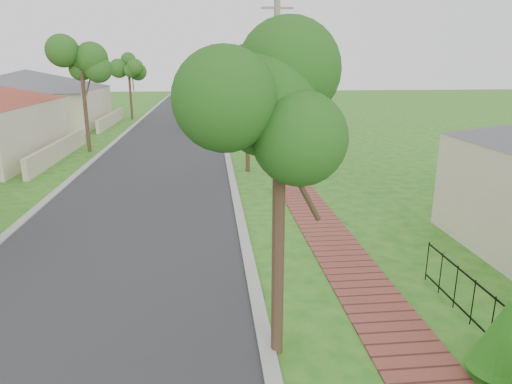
{
  "coord_description": "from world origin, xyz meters",
  "views": [
    {
      "loc": [
        -0.29,
        -5.76,
        5.18
      ],
      "look_at": [
        1.0,
        7.04,
        1.5
      ],
      "focal_mm": 32.0,
      "sensor_mm": 36.0,
      "label": 1
    }
  ],
  "objects_px": {
    "near_tree": "(280,120)",
    "utility_pole": "(276,99)",
    "parked_car_white": "(208,117)",
    "parked_car_red": "(201,118)"
  },
  "relations": [
    {
      "from": "near_tree",
      "to": "utility_pole",
      "type": "relative_size",
      "value": 0.72
    },
    {
      "from": "parked_car_white",
      "to": "near_tree",
      "type": "xyz_separation_m",
      "value": [
        1.23,
        -31.1,
        3.52
      ]
    },
    {
      "from": "parked_car_white",
      "to": "utility_pole",
      "type": "distance_m",
      "value": 20.9
    },
    {
      "from": "parked_car_white",
      "to": "utility_pole",
      "type": "bearing_deg",
      "value": -76.28
    },
    {
      "from": "parked_car_white",
      "to": "near_tree",
      "type": "bearing_deg",
      "value": -81.52
    },
    {
      "from": "parked_car_red",
      "to": "near_tree",
      "type": "relative_size",
      "value": 0.87
    },
    {
      "from": "parked_car_red",
      "to": "utility_pole",
      "type": "height_order",
      "value": "utility_pole"
    },
    {
      "from": "parked_car_red",
      "to": "near_tree",
      "type": "xyz_separation_m",
      "value": [
        1.83,
        -30.29,
        3.49
      ]
    },
    {
      "from": "parked_car_red",
      "to": "utility_pole",
      "type": "xyz_separation_m",
      "value": [
        3.3,
        -19.69,
        3.01
      ]
    },
    {
      "from": "near_tree",
      "to": "utility_pole",
      "type": "distance_m",
      "value": 10.72
    }
  ]
}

